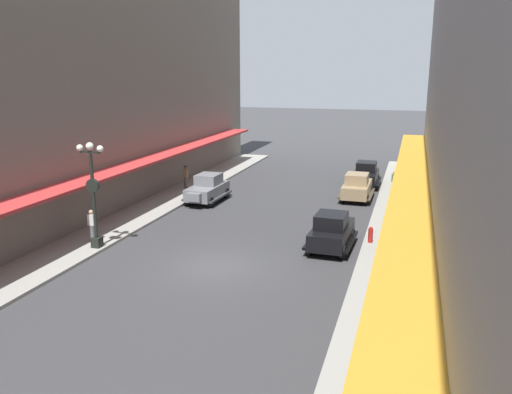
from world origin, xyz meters
name	(u,v)px	position (x,y,z in m)	size (l,w,h in m)	color
ground_plane	(217,266)	(0.00, 0.00, 0.00)	(200.00, 200.00, 0.00)	#38383A
sidewalk_left	(75,248)	(-7.50, 0.00, 0.07)	(3.00, 60.00, 0.15)	#99968E
sidewalk_right	(388,284)	(7.50, 0.00, 0.07)	(3.00, 60.00, 0.15)	#99968E
building_row_left	(3,11)	(-10.24, 0.00, 11.19)	(4.30, 60.00, 22.39)	slate
building_row_right	(486,29)	(10.23, 0.00, 9.98)	(4.30, 60.00, 19.97)	#939399
parked_car_0	(366,174)	(4.81, 18.83, 0.94)	(2.15, 4.27, 1.84)	black
parked_car_1	(357,186)	(4.63, 14.35, 0.94)	(2.16, 4.27, 1.84)	#997F5B
parked_car_2	(332,230)	(4.54, 3.86, 0.94)	(2.24, 4.30, 1.84)	black
parked_car_3	(208,188)	(-4.88, 10.87, 0.94)	(2.23, 4.29, 1.84)	slate
lamp_post_with_clock	(93,191)	(-6.40, 0.28, 2.99)	(1.42, 0.44, 5.16)	black
fire_hydrant	(371,235)	(6.35, 4.93, 0.56)	(0.24, 0.24, 0.82)	#B21E19
pedestrian_0	(395,219)	(7.47, 6.61, 1.01)	(0.36, 0.28, 1.67)	#2D2D33
pedestrian_1	(389,289)	(7.61, -2.69, 0.99)	(0.36, 0.24, 1.64)	#2D2D33
pedestrian_2	(92,225)	(-7.13, 1.01, 0.99)	(0.36, 0.24, 1.64)	slate
pedestrian_3	(394,182)	(6.98, 16.19, 0.99)	(0.36, 0.24, 1.64)	slate
pedestrian_4	(410,188)	(8.07, 14.42, 0.99)	(0.36, 0.24, 1.64)	slate
pedestrian_5	(186,177)	(-7.68, 13.50, 1.01)	(0.36, 0.28, 1.67)	#4C4238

